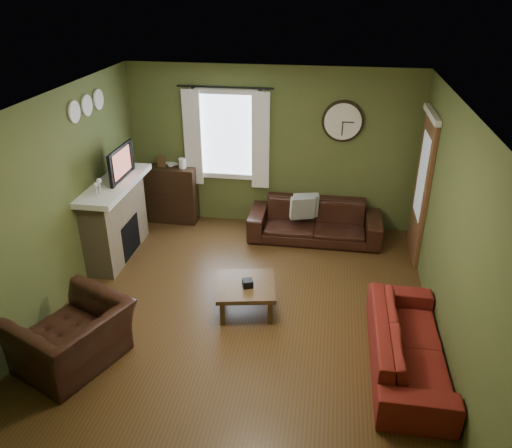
# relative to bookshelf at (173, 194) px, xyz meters

# --- Properties ---
(floor) EXTENTS (4.60, 5.20, 0.00)m
(floor) POSITION_rel_bookshelf_xyz_m (1.63, -2.41, -0.48)
(floor) COLOR #493017
(floor) RESTS_ON ground
(ceiling) EXTENTS (4.60, 5.20, 0.00)m
(ceiling) POSITION_rel_bookshelf_xyz_m (1.63, -2.41, 2.12)
(ceiling) COLOR white
(ceiling) RESTS_ON ground
(wall_left) EXTENTS (0.00, 5.20, 2.60)m
(wall_left) POSITION_rel_bookshelf_xyz_m (-0.67, -2.41, 0.82)
(wall_left) COLOR #4C5929
(wall_left) RESTS_ON ground
(wall_right) EXTENTS (0.00, 5.20, 2.60)m
(wall_right) POSITION_rel_bookshelf_xyz_m (3.93, -2.41, 0.82)
(wall_right) COLOR #4C5929
(wall_right) RESTS_ON ground
(wall_back) EXTENTS (4.60, 0.00, 2.60)m
(wall_back) POSITION_rel_bookshelf_xyz_m (1.63, 0.19, 0.82)
(wall_back) COLOR #4C5929
(wall_back) RESTS_ON ground
(wall_front) EXTENTS (4.60, 0.00, 2.60)m
(wall_front) POSITION_rel_bookshelf_xyz_m (1.63, -5.01, 0.82)
(wall_front) COLOR #4C5929
(wall_front) RESTS_ON ground
(fireplace) EXTENTS (0.40, 1.40, 1.10)m
(fireplace) POSITION_rel_bookshelf_xyz_m (-0.47, -1.26, 0.07)
(fireplace) COLOR tan
(fireplace) RESTS_ON floor
(firebox) EXTENTS (0.04, 0.60, 0.55)m
(firebox) POSITION_rel_bookshelf_xyz_m (-0.28, -1.26, -0.18)
(firebox) COLOR black
(firebox) RESTS_ON fireplace
(mantel) EXTENTS (0.58, 1.60, 0.08)m
(mantel) POSITION_rel_bookshelf_xyz_m (-0.44, -1.26, 0.66)
(mantel) COLOR white
(mantel) RESTS_ON fireplace
(tv) EXTENTS (0.08, 0.60, 0.35)m
(tv) POSITION_rel_bookshelf_xyz_m (-0.42, -1.11, 0.87)
(tv) COLOR black
(tv) RESTS_ON mantel
(tv_screen) EXTENTS (0.02, 0.62, 0.36)m
(tv_screen) POSITION_rel_bookshelf_xyz_m (-0.34, -1.11, 0.93)
(tv_screen) COLOR #994C3F
(tv_screen) RESTS_ON mantel
(medallion_left) EXTENTS (0.28, 0.28, 0.03)m
(medallion_left) POSITION_rel_bookshelf_xyz_m (-0.65, -1.61, 1.77)
(medallion_left) COLOR white
(medallion_left) RESTS_ON wall_left
(medallion_mid) EXTENTS (0.28, 0.28, 0.03)m
(medallion_mid) POSITION_rel_bookshelf_xyz_m (-0.65, -1.26, 1.77)
(medallion_mid) COLOR white
(medallion_mid) RESTS_ON wall_left
(medallion_right) EXTENTS (0.28, 0.28, 0.03)m
(medallion_right) POSITION_rel_bookshelf_xyz_m (-0.65, -0.91, 1.77)
(medallion_right) COLOR white
(medallion_right) RESTS_ON wall_left
(window_pane) EXTENTS (1.00, 0.02, 1.30)m
(window_pane) POSITION_rel_bookshelf_xyz_m (0.93, 0.17, 1.02)
(window_pane) COLOR silver
(window_pane) RESTS_ON wall_back
(curtain_rod) EXTENTS (0.03, 0.03, 1.50)m
(curtain_rod) POSITION_rel_bookshelf_xyz_m (0.93, 0.07, 1.79)
(curtain_rod) COLOR black
(curtain_rod) RESTS_ON wall_back
(curtain_left) EXTENTS (0.28, 0.04, 1.55)m
(curtain_left) POSITION_rel_bookshelf_xyz_m (0.38, 0.07, 0.97)
(curtain_left) COLOR white
(curtain_left) RESTS_ON wall_back
(curtain_right) EXTENTS (0.28, 0.04, 1.55)m
(curtain_right) POSITION_rel_bookshelf_xyz_m (1.48, 0.07, 0.97)
(curtain_right) COLOR white
(curtain_right) RESTS_ON wall_back
(wall_clock) EXTENTS (0.64, 0.06, 0.64)m
(wall_clock) POSITION_rel_bookshelf_xyz_m (2.73, 0.14, 1.32)
(wall_clock) COLOR white
(wall_clock) RESTS_ON wall_back
(door) EXTENTS (0.05, 0.90, 2.10)m
(door) POSITION_rel_bookshelf_xyz_m (3.90, -0.56, 0.57)
(door) COLOR brown
(door) RESTS_ON floor
(bookshelf) EXTENTS (0.81, 0.34, 0.96)m
(bookshelf) POSITION_rel_bookshelf_xyz_m (0.00, 0.00, 0.00)
(bookshelf) COLOR black
(bookshelf) RESTS_ON floor
(book) EXTENTS (0.28, 0.28, 0.02)m
(book) POSITION_rel_bookshelf_xyz_m (-0.10, 0.09, 0.48)
(book) COLOR #4B361C
(book) RESTS_ON bookshelf
(sofa_brown) EXTENTS (2.07, 0.81, 0.60)m
(sofa_brown) POSITION_rel_bookshelf_xyz_m (2.41, -0.28, -0.18)
(sofa_brown) COLOR black
(sofa_brown) RESTS_ON floor
(pillow_left) EXTENTS (0.41, 0.21, 0.39)m
(pillow_left) POSITION_rel_bookshelf_xyz_m (2.25, -0.26, 0.07)
(pillow_left) COLOR gray
(pillow_left) RESTS_ON sofa_brown
(pillow_right) EXTENTS (0.39, 0.23, 0.38)m
(pillow_right) POSITION_rel_bookshelf_xyz_m (2.21, -0.35, 0.07)
(pillow_right) COLOR gray
(pillow_right) RESTS_ON sofa_brown
(sofa_red) EXTENTS (0.76, 1.93, 0.56)m
(sofa_red) POSITION_rel_bookshelf_xyz_m (3.53, -3.07, -0.20)
(sofa_red) COLOR maroon
(sofa_red) RESTS_ON floor
(armchair) EXTENTS (1.30, 1.37, 0.70)m
(armchair) POSITION_rel_bookshelf_xyz_m (-0.00, -3.58, -0.13)
(armchair) COLOR black
(armchair) RESTS_ON floor
(coffee_table) EXTENTS (0.83, 0.83, 0.38)m
(coffee_table) POSITION_rel_bookshelf_xyz_m (1.65, -2.35, -0.29)
(coffee_table) COLOR #4B361C
(coffee_table) RESTS_ON floor
(tissue_box) EXTENTS (0.16, 0.16, 0.09)m
(tissue_box) POSITION_rel_bookshelf_xyz_m (1.69, -2.39, -0.08)
(tissue_box) COLOR black
(tissue_box) RESTS_ON coffee_table
(wine_glass_a) EXTENTS (0.07, 0.07, 0.20)m
(wine_glass_a) POSITION_rel_bookshelf_xyz_m (-0.42, -1.79, 0.80)
(wine_glass_a) COLOR white
(wine_glass_a) RESTS_ON mantel
(wine_glass_b) EXTENTS (0.07, 0.07, 0.21)m
(wine_glass_b) POSITION_rel_bookshelf_xyz_m (-0.42, -1.68, 0.81)
(wine_glass_b) COLOR white
(wine_glass_b) RESTS_ON mantel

